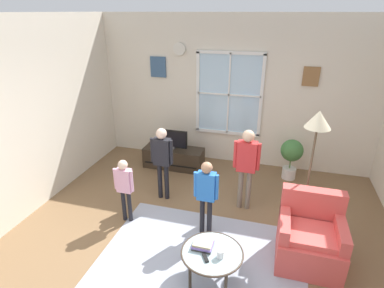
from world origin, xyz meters
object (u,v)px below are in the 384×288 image
coffee_table (212,254)px  person_red_shirt (247,161)px  armchair (310,238)px  person_black_shirt (162,156)px  cup (220,254)px  person_blue_shirt (206,190)px  potted_plant_by_window (291,154)px  book_stack (203,245)px  tv_stand (174,158)px  person_pink_shirt (125,184)px  remote_near_books (205,257)px  floor_lamp (316,133)px  television (173,139)px

coffee_table → person_red_shirt: person_red_shirt is taller
armchair → person_black_shirt: bearing=159.9°
cup → person_red_shirt: bearing=87.5°
person_blue_shirt → potted_plant_by_window: bearing=60.0°
armchair → book_stack: bearing=-153.8°
coffee_table → person_blue_shirt: (-0.26, 0.77, 0.33)m
tv_stand → coffee_table: bearing=-62.2°
person_black_shirt → person_red_shirt: bearing=3.7°
cup → person_blue_shirt: bearing=113.8°
armchair → potted_plant_by_window: (-0.22, 2.09, 0.16)m
person_pink_shirt → person_black_shirt: (0.30, 0.72, 0.15)m
book_stack → remote_near_books: 0.18m
person_red_shirt → person_pink_shirt: (-1.62, -0.81, -0.20)m
book_stack → person_red_shirt: 1.57m
tv_stand → remote_near_books: 2.99m
tv_stand → person_pink_shirt: 1.88m
potted_plant_by_window → person_blue_shirt: bearing=-120.0°
tv_stand → armchair: (2.44, -1.93, 0.12)m
cup → floor_lamp: size_ratio=0.05×
coffee_table → potted_plant_by_window: (0.87, 2.74, 0.12)m
remote_near_books → person_pink_shirt: (-1.40, 0.85, 0.22)m
coffee_table → potted_plant_by_window: bearing=72.4°
person_pink_shirt → potted_plant_by_window: 3.07m
cup → floor_lamp: (0.93, 1.25, 1.05)m
remote_near_books → person_blue_shirt: size_ratio=0.12×
tv_stand → person_pink_shirt: bearing=-93.1°
remote_near_books → potted_plant_by_window: (0.92, 2.85, 0.08)m
tv_stand → floor_lamp: 3.04m
book_stack → floor_lamp: (1.15, 1.15, 1.07)m
tv_stand → book_stack: bearing=-63.9°
person_red_shirt → armchair: bearing=-44.6°
potted_plant_by_window → tv_stand: bearing=-175.7°
armchair → person_blue_shirt: (-1.35, 0.13, 0.38)m
person_red_shirt → floor_lamp: (0.86, -0.35, 0.67)m
television → floor_lamp: 2.89m
coffee_table → floor_lamp: (1.03, 1.20, 1.13)m
floor_lamp → television: bearing=150.1°
tv_stand → cup: bearing=-60.9°
person_black_shirt → potted_plant_by_window: 2.41m
armchair → remote_near_books: bearing=-146.4°
cup → person_blue_shirt: (-0.36, 0.83, 0.25)m
remote_near_books → potted_plant_by_window: 2.99m
person_pink_shirt → television: bearing=86.9°
person_blue_shirt → remote_near_books: bearing=-76.7°
tv_stand → remote_near_books: (1.30, -2.68, 0.21)m
potted_plant_by_window → television: bearing=-175.7°
book_stack → television: bearing=116.1°
coffee_table → remote_near_books: size_ratio=5.11×
potted_plant_by_window → floor_lamp: (0.16, -1.54, 1.01)m
armchair → person_pink_shirt: 2.56m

